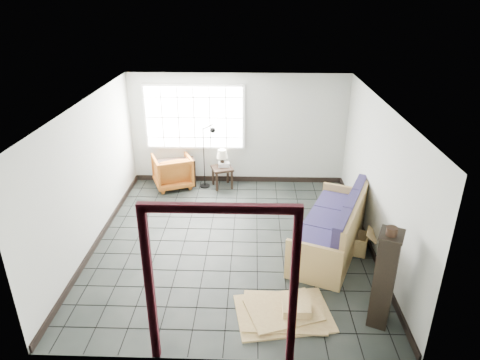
{
  "coord_description": "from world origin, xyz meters",
  "views": [
    {
      "loc": [
        0.35,
        -6.74,
        4.32
      ],
      "look_at": [
        0.12,
        0.3,
        1.13
      ],
      "focal_mm": 32.0,
      "sensor_mm": 36.0,
      "label": 1
    }
  ],
  "objects_px": {
    "tall_shelf": "(385,278)",
    "armchair": "(172,169)",
    "side_table": "(222,171)",
    "futon_sofa": "(335,230)"
  },
  "relations": [
    {
      "from": "side_table",
      "to": "tall_shelf",
      "type": "bearing_deg",
      "value": -60.21
    },
    {
      "from": "armchair",
      "to": "side_table",
      "type": "bearing_deg",
      "value": 157.53
    },
    {
      "from": "tall_shelf",
      "to": "armchair",
      "type": "bearing_deg",
      "value": 153.87
    },
    {
      "from": "armchair",
      "to": "side_table",
      "type": "relative_size",
      "value": 1.48
    },
    {
      "from": "armchair",
      "to": "tall_shelf",
      "type": "distance_m",
      "value": 5.73
    },
    {
      "from": "side_table",
      "to": "tall_shelf",
      "type": "relative_size",
      "value": 0.4
    },
    {
      "from": "armchair",
      "to": "tall_shelf",
      "type": "bearing_deg",
      "value": 107.54
    },
    {
      "from": "armchair",
      "to": "side_table",
      "type": "distance_m",
      "value": 1.17
    },
    {
      "from": "futon_sofa",
      "to": "tall_shelf",
      "type": "distance_m",
      "value": 1.89
    },
    {
      "from": "futon_sofa",
      "to": "side_table",
      "type": "distance_m",
      "value": 3.36
    }
  ]
}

